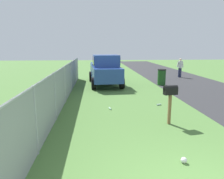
% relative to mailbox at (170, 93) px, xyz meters
% --- Properties ---
extents(mailbox, '(0.27, 0.49, 1.36)m').
position_rel_mailbox_xyz_m(mailbox, '(0.00, 0.00, 0.00)').
color(mailbox, brown).
rests_on(mailbox, ground).
extents(pickup_truck, '(4.94, 2.31, 2.09)m').
position_rel_mailbox_xyz_m(pickup_truck, '(7.81, 1.84, 0.02)').
color(pickup_truck, '#284793').
rests_on(pickup_truck, ground).
extents(trash_bin, '(0.58, 0.58, 1.12)m').
position_rel_mailbox_xyz_m(trash_bin, '(7.48, -2.06, -0.51)').
color(trash_bin, '#1E4C1E').
rests_on(trash_bin, ground).
extents(pedestrian, '(0.30, 0.56, 1.64)m').
position_rel_mailbox_xyz_m(pedestrian, '(11.12, -4.81, -0.13)').
color(pedestrian, '#2D3351').
rests_on(pedestrian, ground).
extents(fence_section, '(15.38, 0.07, 1.74)m').
position_rel_mailbox_xyz_m(fence_section, '(3.28, 3.97, -0.14)').
color(fence_section, '#9EA3A8').
rests_on(fence_section, ground).
extents(litter_bottle_near_hydrant, '(0.13, 0.23, 0.07)m').
position_rel_mailbox_xyz_m(litter_bottle_near_hydrant, '(2.36, -0.35, -1.04)').
color(litter_bottle_near_hydrant, '#B2D8BF').
rests_on(litter_bottle_near_hydrant, ground).
extents(litter_bag_midfield_a, '(0.14, 0.14, 0.14)m').
position_rel_mailbox_xyz_m(litter_bag_midfield_a, '(-2.52, 0.52, -1.01)').
color(litter_bag_midfield_a, silver).
rests_on(litter_bag_midfield_a, ground).
extents(litter_bottle_midfield_b, '(0.23, 0.13, 0.07)m').
position_rel_mailbox_xyz_m(litter_bottle_midfield_b, '(1.91, 1.91, -1.04)').
color(litter_bottle_midfield_b, '#B2D8BF').
rests_on(litter_bottle_midfield_b, ground).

